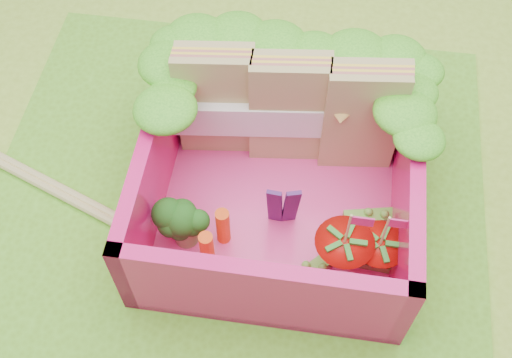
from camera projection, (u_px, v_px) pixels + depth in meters
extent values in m
plane|color=#8DB132|center=(234.00, 211.00, 3.38)|extent=(14.00, 14.00, 0.00)
cube|color=#64AF27|center=(234.00, 209.00, 3.36)|extent=(2.60, 2.60, 0.03)
cube|color=#F03D8F|center=(278.00, 205.00, 3.33)|extent=(1.30, 1.30, 0.05)
cube|color=#E21368|center=(293.00, 85.00, 3.45)|extent=(1.30, 0.07, 0.55)
cube|color=#E21368|center=(262.00, 296.00, 2.79)|extent=(1.30, 0.07, 0.55)
cube|color=#E21368|center=(156.00, 164.00, 3.17)|extent=(0.07, 1.30, 0.55)
cube|color=#E21368|center=(406.00, 194.00, 3.07)|extent=(0.07, 1.30, 0.55)
ellipsoid|color=#2E971B|center=(196.00, 34.00, 3.20)|extent=(0.30, 0.30, 0.11)
ellipsoid|color=#2E971B|center=(236.00, 38.00, 3.18)|extent=(0.30, 0.30, 0.11)
ellipsoid|color=#2E971B|center=(276.00, 43.00, 3.16)|extent=(0.30, 0.30, 0.11)
ellipsoid|color=#2E971B|center=(316.00, 47.00, 3.15)|extent=(0.30, 0.30, 0.11)
ellipsoid|color=#2E971B|center=(357.00, 51.00, 3.13)|extent=(0.30, 0.30, 0.11)
ellipsoid|color=#2E971B|center=(398.00, 55.00, 3.12)|extent=(0.30, 0.30, 0.11)
ellipsoid|color=#2E971B|center=(159.00, 106.00, 2.94)|extent=(0.27, 0.27, 0.10)
ellipsoid|color=#2E971B|center=(165.00, 84.00, 3.02)|extent=(0.27, 0.27, 0.10)
ellipsoid|color=#2E971B|center=(172.00, 62.00, 3.09)|extent=(0.27, 0.27, 0.10)
ellipsoid|color=#2E971B|center=(178.00, 41.00, 3.17)|extent=(0.27, 0.27, 0.10)
ellipsoid|color=#2E971B|center=(413.00, 135.00, 2.85)|extent=(0.27, 0.27, 0.10)
ellipsoid|color=#2E971B|center=(414.00, 111.00, 2.93)|extent=(0.27, 0.27, 0.10)
ellipsoid|color=#2E971B|center=(414.00, 88.00, 3.00)|extent=(0.27, 0.27, 0.10)
ellipsoid|color=#2E971B|center=(414.00, 66.00, 3.08)|extent=(0.27, 0.27, 0.10)
cube|color=tan|center=(216.00, 100.00, 3.25)|extent=(0.40, 0.19, 0.68)
cube|color=tan|center=(289.00, 108.00, 3.22)|extent=(0.40, 0.19, 0.68)
cube|color=tan|center=(362.00, 116.00, 3.19)|extent=(0.40, 0.19, 0.68)
cube|color=white|center=(288.00, 112.00, 3.25)|extent=(1.23, 0.31, 0.20)
cylinder|color=#77A851|center=(186.00, 232.00, 3.14)|extent=(0.12, 0.12, 0.14)
ellipsoid|color=#1F5516|center=(183.00, 219.00, 3.03)|extent=(0.31, 0.31, 0.12)
cylinder|color=#FF5B15|center=(207.00, 250.00, 3.02)|extent=(0.07, 0.07, 0.25)
cylinder|color=#FF5B15|center=(223.00, 226.00, 3.10)|extent=(0.07, 0.07, 0.24)
cube|color=#401857|center=(275.00, 206.00, 3.08)|extent=(0.07, 0.02, 0.38)
cube|color=#401857|center=(291.00, 206.00, 3.08)|extent=(0.07, 0.04, 0.38)
cone|color=red|center=(341.00, 255.00, 2.99)|extent=(0.27, 0.27, 0.27)
cylinder|color=#D0BB75|center=(348.00, 229.00, 2.78)|extent=(0.01, 0.01, 0.24)
cube|color=#D42372|center=(362.00, 221.00, 2.71)|extent=(0.10, 0.01, 0.06)
cone|color=red|center=(376.00, 256.00, 3.01)|extent=(0.25, 0.25, 0.25)
cylinder|color=#D0BB75|center=(385.00, 231.00, 2.80)|extent=(0.01, 0.01, 0.24)
cube|color=#D42372|center=(400.00, 224.00, 2.73)|extent=(0.10, 0.01, 0.06)
cube|color=#5CA233|center=(375.00, 217.00, 3.24)|extent=(0.33, 0.14, 0.05)
cube|color=#5CA233|center=(373.00, 262.00, 3.10)|extent=(0.32, 0.09, 0.05)
cube|color=#5CA233|center=(314.00, 269.00, 3.08)|extent=(0.27, 0.28, 0.05)
cube|color=#D4C074|center=(44.00, 186.00, 3.40)|extent=(2.25, 0.89, 0.05)
cube|color=#D4C074|center=(55.00, 185.00, 3.40)|extent=(2.25, 0.89, 0.05)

